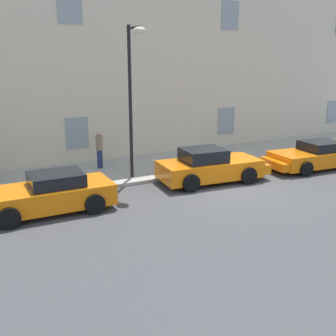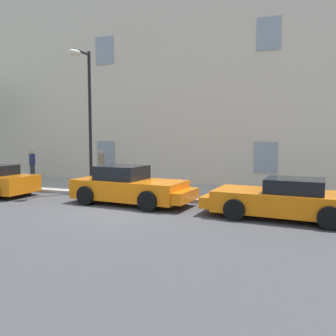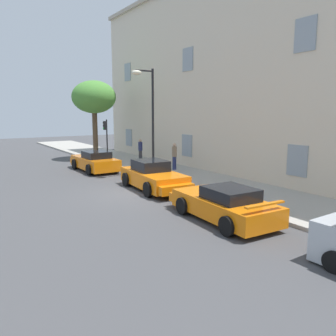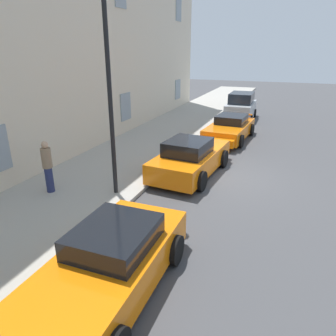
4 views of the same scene
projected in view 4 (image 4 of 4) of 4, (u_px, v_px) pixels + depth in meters
The scene contains 9 objects.
ground_plane at pixel (225, 177), 12.26m from camera, with size 80.00×80.00×0.00m, color #444447.
sidewalk at pixel (123, 161), 13.76m from camera, with size 60.00×4.34×0.14m, color #A8A399.
building_facade at pixel (34, 5), 12.81m from camera, with size 32.87×3.61×12.60m.
sportscar_red_lead at pixel (103, 272), 6.10m from camera, with size 4.79×2.09×1.34m.
sportscar_yellow_flank at pixel (192, 157), 12.46m from camera, with size 4.82×2.37×1.46m.
sportscar_white_middle at pixel (229, 130), 17.02m from camera, with size 4.78×2.33×1.28m.
hatchback_parked at pixel (241, 108), 22.07m from camera, with size 3.74×1.94×1.83m.
street_lamp at pixel (120, 59), 8.98m from camera, with size 0.44×1.42×6.23m.
pedestrian_admiring at pixel (48, 166), 10.35m from camera, with size 0.44×0.44×1.75m.
Camera 4 is at (-11.38, -2.05, 4.65)m, focal length 33.72 mm.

